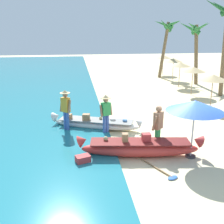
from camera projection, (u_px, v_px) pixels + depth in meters
name	position (u px, v px, depth m)	size (l,w,h in m)	color
ground_plane	(177.00, 151.00, 9.94)	(80.00, 80.00, 0.00)	beige
boat_red_foreground	(140.00, 148.00, 9.45)	(4.45, 1.26, 0.85)	red
boat_white_midground	(96.00, 123.00, 12.07)	(4.14, 2.06, 0.71)	white
person_vendor_hatted	(106.00, 112.00, 11.18)	(0.58, 0.44, 1.74)	#3D5BA8
person_tourist_customer	(158.00, 125.00, 9.73)	(0.54, 0.53, 1.71)	green
person_vendor_assistant	(66.00, 108.00, 11.49)	(0.55, 0.52, 1.86)	#3D5BA8
patio_umbrella_large	(195.00, 106.00, 8.89)	(1.93, 1.93, 2.05)	#B7B7BC
parasol_row_0	(213.00, 77.00, 14.86)	(1.60, 1.60, 1.91)	#8E6B47
parasol_row_1	(193.00, 69.00, 17.91)	(1.60, 1.60, 1.91)	#8E6B47
parasol_row_2	(180.00, 64.00, 20.45)	(1.60, 1.60, 1.91)	#8E6B47
parasol_row_3	(174.00, 60.00, 23.20)	(1.60, 1.60, 1.91)	#8E6B47
parasol_row_4	(163.00, 57.00, 26.12)	(1.60, 1.60, 1.91)	#8E6B47
palm_tree_tall_inland	(167.00, 31.00, 23.90)	(2.41, 2.61, 5.25)	brown
palm_tree_leaning_seaward	(196.00, 34.00, 20.79)	(2.48, 2.86, 4.97)	brown
cooler_box	(83.00, 160.00, 8.88)	(0.47, 0.31, 0.32)	#C63838
paddle	(159.00, 170.00, 8.53)	(1.00, 1.73, 0.05)	#8E6B47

